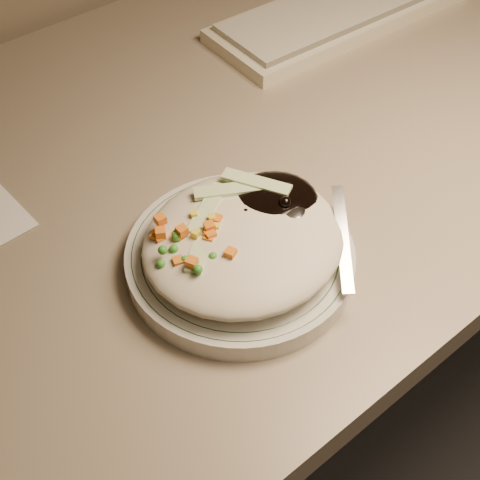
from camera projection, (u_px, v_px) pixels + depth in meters
desk at (206, 261)px, 0.91m from camera, size 1.40×0.70×0.74m
plate at (240, 258)px, 0.64m from camera, size 0.22×0.22×0.02m
plate_rim at (240, 251)px, 0.63m from camera, size 0.21×0.21×0.00m
meal at (244, 234)px, 0.62m from camera, size 0.21×0.19×0.05m
keyboard at (341, 11)px, 0.95m from camera, size 0.40×0.16×0.03m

